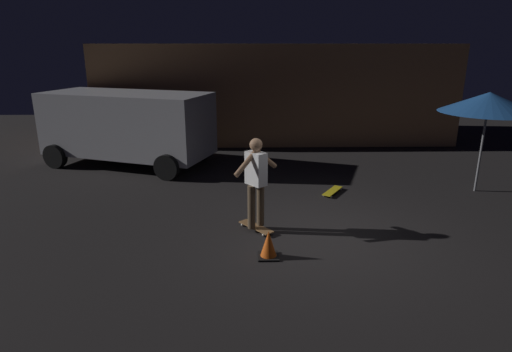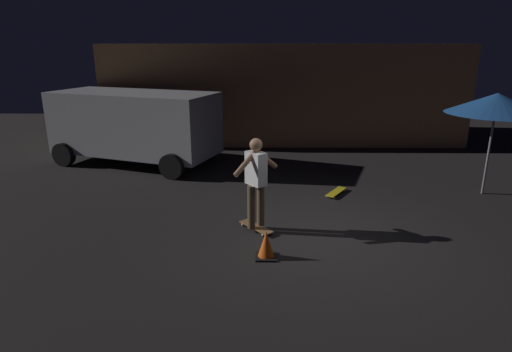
# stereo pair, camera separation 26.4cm
# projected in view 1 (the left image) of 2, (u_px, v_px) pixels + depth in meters

# --- Properties ---
(ground_plane) EXTENTS (28.00, 28.00, 0.00)m
(ground_plane) POSITION_uv_depth(u_px,v_px,m) (320.00, 237.00, 7.69)
(ground_plane) COLOR black
(low_building) EXTENTS (12.08, 4.01, 3.32)m
(low_building) POSITION_uv_depth(u_px,v_px,m) (274.00, 91.00, 15.71)
(low_building) COLOR tan
(low_building) RESTS_ON ground_plane
(parked_van) EXTENTS (4.97, 3.47, 2.03)m
(parked_van) POSITION_uv_depth(u_px,v_px,m) (127.00, 124.00, 11.99)
(parked_van) COLOR #B2B2B7
(parked_van) RESTS_ON ground_plane
(patio_umbrella) EXTENTS (2.10, 2.10, 2.30)m
(patio_umbrella) POSITION_uv_depth(u_px,v_px,m) (489.00, 102.00, 9.47)
(patio_umbrella) COLOR slate
(patio_umbrella) RESTS_ON ground_plane
(skateboard_ridden) EXTENTS (0.65, 0.73, 0.07)m
(skateboard_ridden) POSITION_uv_depth(u_px,v_px,m) (256.00, 227.00, 7.95)
(skateboard_ridden) COLOR olive
(skateboard_ridden) RESTS_ON ground_plane
(skateboard_spare) EXTENTS (0.59, 0.77, 0.07)m
(skateboard_spare) POSITION_uv_depth(u_px,v_px,m) (333.00, 191.00, 9.89)
(skateboard_spare) COLOR gold
(skateboard_spare) RESTS_ON ground_plane
(skater) EXTENTS (0.81, 0.70, 1.67)m
(skater) POSITION_uv_depth(u_px,v_px,m) (256.00, 177.00, 7.66)
(skater) COLOR brown
(skater) RESTS_ON skateboard_ridden
(traffic_cone) EXTENTS (0.34, 0.34, 0.46)m
(traffic_cone) POSITION_uv_depth(u_px,v_px,m) (268.00, 245.00, 6.89)
(traffic_cone) COLOR black
(traffic_cone) RESTS_ON ground_plane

